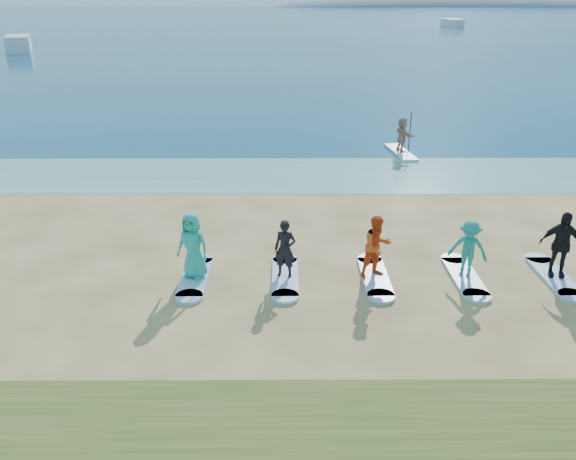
{
  "coord_description": "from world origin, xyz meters",
  "views": [
    {
      "loc": [
        0.28,
        -12.05,
        7.08
      ],
      "look_at": [
        0.36,
        2.0,
        1.1
      ],
      "focal_mm": 35.0,
      "sensor_mm": 36.0,
      "label": 1
    }
  ],
  "objects_px": {
    "surfboard_0": "(195,277)",
    "student_2": "(377,247)",
    "student_3": "(468,249)",
    "surfboard_4": "(554,276)",
    "student_1": "(285,249)",
    "boat_offshore_a": "(20,51)",
    "surfboard_3": "(464,277)",
    "surfboard_1": "(285,277)",
    "paddleboard": "(401,152)",
    "boat_offshore_b": "(452,28)",
    "student_0": "(193,245)",
    "surfboard_2": "(375,277)",
    "student_4": "(561,244)",
    "paddleboarder": "(402,134)"
  },
  "relations": [
    {
      "from": "surfboard_0",
      "to": "student_2",
      "type": "xyz_separation_m",
      "value": [
        4.81,
        0.0,
        0.89
      ]
    },
    {
      "from": "student_3",
      "to": "surfboard_4",
      "type": "distance_m",
      "value": 2.54
    },
    {
      "from": "student_1",
      "to": "surfboard_4",
      "type": "height_order",
      "value": "student_1"
    },
    {
      "from": "boat_offshore_a",
      "to": "student_3",
      "type": "height_order",
      "value": "student_3"
    },
    {
      "from": "surfboard_3",
      "to": "student_3",
      "type": "relative_size",
      "value": 1.41
    },
    {
      "from": "boat_offshore_a",
      "to": "surfboard_3",
      "type": "xyz_separation_m",
      "value": [
        38.86,
        -62.05,
        0.04
      ]
    },
    {
      "from": "surfboard_1",
      "to": "student_3",
      "type": "xyz_separation_m",
      "value": [
        4.81,
        0.0,
        0.83
      ]
    },
    {
      "from": "paddleboard",
      "to": "surfboard_4",
      "type": "height_order",
      "value": "paddleboard"
    },
    {
      "from": "boat_offshore_b",
      "to": "surfboard_1",
      "type": "xyz_separation_m",
      "value": [
        -35.62,
        -113.33,
        0.04
      ]
    },
    {
      "from": "paddleboard",
      "to": "student_0",
      "type": "xyz_separation_m",
      "value": [
        -7.9,
        -12.57,
        0.92
      ]
    },
    {
      "from": "boat_offshore_a",
      "to": "surfboard_2",
      "type": "distance_m",
      "value": 71.97
    },
    {
      "from": "boat_offshore_a",
      "to": "student_0",
      "type": "height_order",
      "value": "student_0"
    },
    {
      "from": "boat_offshore_b",
      "to": "student_4",
      "type": "distance_m",
      "value": 116.83
    },
    {
      "from": "surfboard_0",
      "to": "surfboard_2",
      "type": "relative_size",
      "value": 1.0
    },
    {
      "from": "paddleboarder",
      "to": "student_4",
      "type": "distance_m",
      "value": 12.69
    },
    {
      "from": "student_3",
      "to": "student_4",
      "type": "distance_m",
      "value": 2.41
    },
    {
      "from": "boat_offshore_a",
      "to": "surfboard_1",
      "type": "bearing_deg",
      "value": -82.17
    },
    {
      "from": "boat_offshore_a",
      "to": "surfboard_4",
      "type": "distance_m",
      "value": 74.52
    },
    {
      "from": "surfboard_4",
      "to": "student_0",
      "type": "bearing_deg",
      "value": 180.0
    },
    {
      "from": "student_0",
      "to": "student_3",
      "type": "bearing_deg",
      "value": 21.71
    },
    {
      "from": "paddleboarder",
      "to": "student_1",
      "type": "xyz_separation_m",
      "value": [
        -5.5,
        -12.57,
        -0.04
      ]
    },
    {
      "from": "student_2",
      "to": "surfboard_4",
      "type": "height_order",
      "value": "student_2"
    },
    {
      "from": "surfboard_1",
      "to": "surfboard_4",
      "type": "relative_size",
      "value": 1.0
    },
    {
      "from": "paddleboard",
      "to": "student_0",
      "type": "relative_size",
      "value": 1.68
    },
    {
      "from": "student_3",
      "to": "student_4",
      "type": "relative_size",
      "value": 0.87
    },
    {
      "from": "boat_offshore_b",
      "to": "surfboard_3",
      "type": "bearing_deg",
      "value": -127.88
    },
    {
      "from": "surfboard_1",
      "to": "paddleboard",
      "type": "bearing_deg",
      "value": 66.38
    },
    {
      "from": "paddleboarder",
      "to": "student_0",
      "type": "height_order",
      "value": "student_0"
    },
    {
      "from": "surfboard_3",
      "to": "student_4",
      "type": "height_order",
      "value": "student_4"
    },
    {
      "from": "surfboard_0",
      "to": "surfboard_1",
      "type": "relative_size",
      "value": 1.0
    },
    {
      "from": "paddleboard",
      "to": "boat_offshore_a",
      "type": "bearing_deg",
      "value": 121.0
    },
    {
      "from": "student_2",
      "to": "student_4",
      "type": "bearing_deg",
      "value": -24.74
    },
    {
      "from": "surfboard_3",
      "to": "surfboard_4",
      "type": "bearing_deg",
      "value": 0.0
    },
    {
      "from": "boat_offshore_a",
      "to": "surfboard_0",
      "type": "height_order",
      "value": "boat_offshore_a"
    },
    {
      "from": "student_2",
      "to": "surfboard_2",
      "type": "bearing_deg",
      "value": 0.0
    },
    {
      "from": "student_0",
      "to": "surfboard_3",
      "type": "bearing_deg",
      "value": 21.71
    },
    {
      "from": "student_4",
      "to": "surfboard_2",
      "type": "bearing_deg",
      "value": -166.45
    },
    {
      "from": "surfboard_0",
      "to": "surfboard_4",
      "type": "xyz_separation_m",
      "value": [
        9.62,
        0.0,
        0.0
      ]
    },
    {
      "from": "paddleboarder",
      "to": "student_3",
      "type": "distance_m",
      "value": 12.59
    },
    {
      "from": "paddleboarder",
      "to": "surfboard_4",
      "type": "height_order",
      "value": "paddleboarder"
    },
    {
      "from": "surfboard_3",
      "to": "surfboard_4",
      "type": "height_order",
      "value": "same"
    },
    {
      "from": "student_0",
      "to": "student_2",
      "type": "distance_m",
      "value": 4.81
    },
    {
      "from": "paddleboarder",
      "to": "surfboard_0",
      "type": "height_order",
      "value": "paddleboarder"
    },
    {
      "from": "paddleboarder",
      "to": "student_4",
      "type": "xyz_separation_m",
      "value": [
        1.72,
        -12.57,
        0.07
      ]
    },
    {
      "from": "boat_offshore_b",
      "to": "surfboard_3",
      "type": "height_order",
      "value": "boat_offshore_b"
    },
    {
      "from": "student_0",
      "to": "surfboard_3",
      "type": "relative_size",
      "value": 0.81
    },
    {
      "from": "boat_offshore_b",
      "to": "surfboard_0",
      "type": "distance_m",
      "value": 119.54
    },
    {
      "from": "surfboard_0",
      "to": "surfboard_4",
      "type": "bearing_deg",
      "value": 0.0
    },
    {
      "from": "surfboard_2",
      "to": "surfboard_3",
      "type": "xyz_separation_m",
      "value": [
        2.41,
        0.0,
        0.0
      ]
    },
    {
      "from": "surfboard_0",
      "to": "surfboard_4",
      "type": "distance_m",
      "value": 9.62
    }
  ]
}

